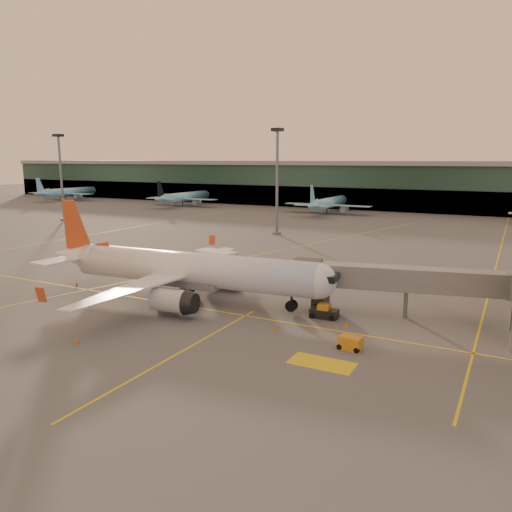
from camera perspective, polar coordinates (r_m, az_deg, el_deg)
The scene contains 16 objects.
ground at distance 58.23m, azimuth -7.99°, elevation -7.41°, with size 600.00×600.00×0.00m, color #4C4F54.
taxi_markings at distance 99.35m, azimuth 3.63°, elevation 0.39°, with size 100.12×173.00×0.01m.
terminal at distance 189.48m, azimuth 18.06°, elevation 7.60°, with size 400.00×20.00×17.60m.
mast_west_far at distance 162.54m, azimuth -21.42°, elevation 9.06°, with size 2.40×2.40×25.60m.
mast_west_near at distance 122.54m, azimuth 2.43°, elevation 9.40°, with size 2.40×2.40×25.60m.
distant_aircraft_row at distance 172.20m, azimuth 9.57°, elevation 4.77°, with size 290.00×34.00×13.00m.
main_airplane at distance 65.78m, azimuth -8.39°, elevation -1.56°, with size 41.88×37.80×12.63m.
jet_bridge at distance 60.71m, azimuth 18.29°, elevation -2.87°, with size 27.97×9.00×6.13m.
catering_truck at distance 74.47m, azimuth -4.48°, elevation -1.03°, with size 6.77×3.99×4.93m.
gpu_cart at distance 50.21m, azimuth 10.72°, elevation -9.77°, with size 2.36×1.53×1.32m.
pushback_tug at distance 59.30m, azimuth 7.78°, elevation -6.38°, with size 3.31×1.92×1.66m.
cone_nose at distance 56.69m, azimuth 10.30°, elevation -7.71°, with size 0.45×0.45×0.58m.
cone_tail at distance 78.03m, azimuth -19.80°, elevation -3.00°, with size 0.46×0.46×0.59m.
cone_wing_right at distance 54.33m, azimuth -19.81°, elevation -9.05°, with size 0.44×0.44×0.56m.
cone_wing_left at distance 82.47m, azimuth -1.00°, elevation -1.59°, with size 0.48×0.48×0.62m.
cone_fwd at distance 54.56m, azimuth 2.17°, elevation -8.29°, with size 0.45×0.45×0.57m.
Camera 1 is at (32.65, -44.60, 18.31)m, focal length 35.00 mm.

